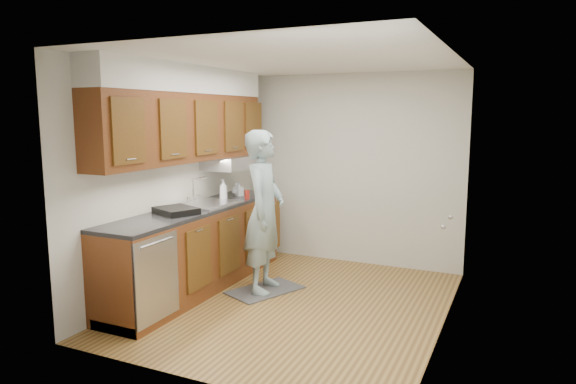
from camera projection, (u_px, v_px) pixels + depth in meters
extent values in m
plane|color=olive|center=(295.00, 304.00, 5.40)|extent=(3.50, 3.50, 0.00)
plane|color=white|center=(296.00, 60.00, 5.02)|extent=(3.50, 3.50, 0.00)
cube|color=beige|center=(175.00, 178.00, 5.83)|extent=(0.02, 3.50, 2.50)
cube|color=beige|center=(448.00, 196.00, 4.59)|extent=(0.02, 3.50, 2.50)
cube|color=beige|center=(349.00, 169.00, 6.78)|extent=(3.00, 0.02, 2.50)
cube|color=brown|center=(199.00, 250.00, 5.83)|extent=(0.60, 2.80, 0.90)
cube|color=black|center=(197.00, 209.00, 5.76)|extent=(0.63, 2.80, 0.04)
cube|color=#B2B2B7|center=(208.00, 209.00, 5.94)|extent=(0.48, 0.68, 0.14)
cube|color=#B2B2B7|center=(208.00, 204.00, 5.93)|extent=(0.52, 0.72, 0.01)
cube|color=#B2B2B7|center=(157.00, 279.00, 4.72)|extent=(0.03, 0.60, 0.80)
cube|color=brown|center=(185.00, 128.00, 5.68)|extent=(0.33, 2.80, 0.75)
cube|color=silver|center=(184.00, 79.00, 5.60)|extent=(0.35, 2.80, 0.30)
cube|color=#A5A5AA|center=(231.00, 162.00, 6.48)|extent=(0.46, 0.75, 0.16)
cube|color=silver|center=(450.00, 214.00, 4.90)|extent=(0.02, 1.22, 2.05)
cube|color=#5A5A5D|center=(265.00, 290.00, 5.79)|extent=(0.77, 0.94, 0.02)
imported|color=#87A1A4|center=(264.00, 201.00, 5.64)|extent=(0.59, 0.79, 2.03)
imported|color=silver|center=(223.00, 190.00, 6.23)|extent=(0.10, 0.10, 0.25)
imported|color=silver|center=(239.00, 189.00, 6.53)|extent=(0.10, 0.10, 0.18)
imported|color=silver|center=(237.00, 189.00, 6.58)|extent=(0.19, 0.19, 0.17)
cylinder|color=red|center=(247.00, 194.00, 6.31)|extent=(0.07, 0.07, 0.11)
cube|color=black|center=(176.00, 211.00, 5.38)|extent=(0.52, 0.49, 0.07)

